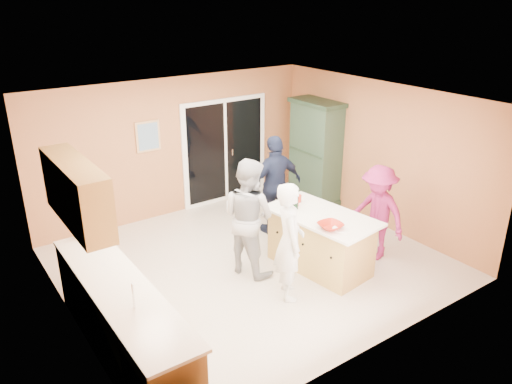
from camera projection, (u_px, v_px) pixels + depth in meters
floor at (252, 263)px, 7.93m from camera, size 5.50×5.50×0.00m
ceiling at (251, 100)px, 6.96m from camera, size 5.50×5.00×0.10m
wall_back at (176, 147)px, 9.34m from camera, size 5.50×0.10×2.60m
wall_front at (379, 254)px, 5.54m from camera, size 5.50×0.10×2.60m
wall_left at (63, 235)px, 5.98m from camera, size 0.10×5.00×2.60m
wall_right at (378, 155)px, 8.90m from camera, size 0.10×5.00×2.60m
left_cabinet_run at (127, 328)px, 5.66m from camera, size 0.65×3.05×1.24m
upper_cabinets at (76, 193)px, 5.71m from camera, size 0.35×1.60×0.75m
sliding_door at (225, 151)px, 9.97m from camera, size 1.90×0.07×2.10m
framed_picture at (148, 136)px, 8.92m from camera, size 0.46×0.04×0.56m
kitchen_island at (320, 243)px, 7.66m from camera, size 1.14×1.82×0.90m
green_hutch at (315, 153)px, 9.92m from camera, size 0.60×1.13×2.08m
woman_white at (289, 241)px, 6.79m from camera, size 0.65×0.74×1.70m
woman_grey at (248, 216)px, 7.42m from camera, size 0.90×1.03×1.80m
woman_navy at (276, 185)px, 8.65m from camera, size 1.06×0.48×1.77m
woman_magenta at (377, 213)px, 7.85m from camera, size 0.65×1.04×1.55m
serving_bowl at (330, 226)px, 7.03m from camera, size 0.35×0.35×0.08m
tulip_vase at (77, 226)px, 6.61m from camera, size 0.23×0.19×0.38m
tumbler_near at (299, 198)px, 7.91m from camera, size 0.08×0.08×0.12m
tumbler_far at (297, 203)px, 7.78m from camera, size 0.09×0.09×0.10m
wine_bottle at (296, 200)px, 7.64m from camera, size 0.08×0.08×0.36m
white_plate at (340, 229)px, 7.02m from camera, size 0.29×0.29×0.02m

